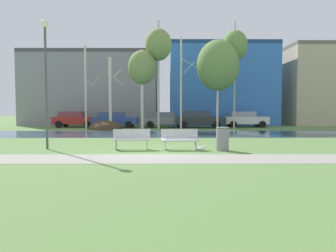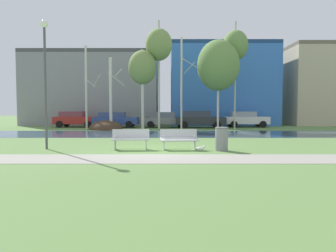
# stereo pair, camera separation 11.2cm
# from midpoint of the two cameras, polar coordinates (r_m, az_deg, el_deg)

# --- Properties ---
(ground_plane) EXTENTS (120.00, 120.00, 0.00)m
(ground_plane) POSITION_cam_midpoint_polar(r_m,az_deg,el_deg) (22.99, -1.56, -1.27)
(ground_plane) COLOR #5B7F42
(paved_path_strip) EXTENTS (60.00, 2.08, 0.01)m
(paved_path_strip) POSITION_cam_midpoint_polar(r_m,az_deg,el_deg) (11.04, -2.92, -5.95)
(paved_path_strip) COLOR gray
(paved_path_strip) RESTS_ON ground
(river_band) EXTENTS (80.00, 6.18, 0.01)m
(river_band) POSITION_cam_midpoint_polar(r_m,az_deg,el_deg) (22.12, -1.61, -1.42)
(river_band) COLOR #33516B
(river_band) RESTS_ON ground
(soil_mound) EXTENTS (2.90, 3.29, 1.59)m
(soil_mound) POSITION_cam_midpoint_polar(r_m,az_deg,el_deg) (27.54, -11.36, -0.61)
(soil_mound) COLOR #423021
(soil_mound) RESTS_ON ground
(bench_left) EXTENTS (1.64, 0.68, 0.87)m
(bench_left) POSITION_cam_midpoint_polar(r_m,az_deg,el_deg) (13.58, -6.84, -2.29)
(bench_left) COLOR #B2B5B7
(bench_left) RESTS_ON ground
(bench_right) EXTENTS (1.64, 0.68, 0.87)m
(bench_right) POSITION_cam_midpoint_polar(r_m,az_deg,el_deg) (13.50, 1.92, -2.30)
(bench_right) COLOR #B2B5B7
(bench_right) RESTS_ON ground
(trash_bin) EXTENTS (0.56, 0.56, 0.98)m
(trash_bin) POSITION_cam_midpoint_polar(r_m,az_deg,el_deg) (13.35, 9.60, -2.24)
(trash_bin) COLOR gray
(trash_bin) RESTS_ON ground
(seagull) EXTENTS (0.39, 0.14, 0.24)m
(seagull) POSITION_cam_midpoint_polar(r_m,az_deg,el_deg) (13.03, 5.91, -4.02)
(seagull) COLOR white
(seagull) RESTS_ON ground
(streetlamp) EXTENTS (0.32, 0.32, 5.53)m
(streetlamp) POSITION_cam_midpoint_polar(r_m,az_deg,el_deg) (14.71, -21.49, 10.42)
(streetlamp) COLOR #4C4C51
(streetlamp) RESTS_ON ground
(birch_far_left) EXTENTS (1.46, 2.17, 7.29)m
(birch_far_left) POSITION_cam_midpoint_polar(r_m,az_deg,el_deg) (28.75, -14.73, 6.83)
(birch_far_left) COLOR beige
(birch_far_left) RESTS_ON ground
(birch_left) EXTENTS (1.33, 2.19, 6.09)m
(birch_left) POSITION_cam_midpoint_polar(r_m,az_deg,el_deg) (27.18, -10.47, 5.95)
(birch_left) COLOR beige
(birch_left) RESTS_ON ground
(birch_center_left) EXTENTS (2.40, 2.40, 6.80)m
(birch_center_left) POSITION_cam_midpoint_polar(r_m,az_deg,el_deg) (27.41, -4.84, 10.44)
(birch_center_left) COLOR beige
(birch_center_left) RESTS_ON ground
(birch_center) EXTENTS (2.29, 2.29, 9.36)m
(birch_center) POSITION_cam_midpoint_polar(r_m,az_deg,el_deg) (28.04, -1.86, 14.39)
(birch_center) COLOR beige
(birch_center) RESTS_ON ground
(birch_center_right) EXTENTS (1.45, 2.50, 7.79)m
(birch_center_right) POSITION_cam_midpoint_polar(r_m,az_deg,el_deg) (26.95, 2.34, 7.83)
(birch_center_right) COLOR beige
(birch_center_right) RESTS_ON ground
(birch_right) EXTENTS (3.57, 3.57, 7.58)m
(birch_right) POSITION_cam_midpoint_polar(r_m,az_deg,el_deg) (27.37, 8.90, 10.78)
(birch_right) COLOR beige
(birch_right) RESTS_ON ground
(birch_far_right) EXTENTS (2.17, 2.17, 9.27)m
(birch_far_right) POSITION_cam_midpoint_polar(r_m,az_deg,el_deg) (28.56, 11.91, 14.01)
(birch_far_right) COLOR #BCB7A8
(birch_far_right) RESTS_ON ground
(parked_van_nearest_red) EXTENTS (4.15, 2.22, 1.52)m
(parked_van_nearest_red) POSITION_cam_midpoint_polar(r_m,az_deg,el_deg) (31.70, -16.56, 1.25)
(parked_van_nearest_red) COLOR maroon
(parked_van_nearest_red) RESTS_ON ground
(parked_sedan_second_blue) EXTENTS (4.27, 2.21, 1.44)m
(parked_sedan_second_blue) POSITION_cam_midpoint_polar(r_m,az_deg,el_deg) (30.46, -9.75, 1.20)
(parked_sedan_second_blue) COLOR #2D4793
(parked_sedan_second_blue) RESTS_ON ground
(parked_hatch_third_grey) EXTENTS (4.29, 2.04, 1.46)m
(parked_hatch_third_grey) POSITION_cam_midpoint_polar(r_m,az_deg,el_deg) (29.90, -0.74, 1.22)
(parked_hatch_third_grey) COLOR slate
(parked_hatch_third_grey) RESTS_ON ground
(parked_wagon_fourth_dark) EXTENTS (4.60, 2.19, 1.57)m
(parked_wagon_fourth_dark) POSITION_cam_midpoint_polar(r_m,az_deg,el_deg) (29.52, 5.45, 1.27)
(parked_wagon_fourth_dark) COLOR #282B30
(parked_wagon_fourth_dark) RESTS_ON ground
(parked_suv_fifth_white) EXTENTS (4.15, 2.10, 1.51)m
(parked_suv_fifth_white) POSITION_cam_midpoint_polar(r_m,az_deg,el_deg) (31.28, 13.66, 1.25)
(parked_suv_fifth_white) COLOR silver
(parked_suv_fifth_white) RESTS_ON ground
(building_grey_warehouse) EXTENTS (14.51, 7.45, 8.03)m
(building_grey_warehouse) POSITION_cam_midpoint_polar(r_m,az_deg,el_deg) (37.48, -13.37, 6.47)
(building_grey_warehouse) COLOR gray
(building_grey_warehouse) RESTS_ON ground
(building_blue_store) EXTENTS (11.29, 7.15, 8.80)m
(building_blue_store) POSITION_cam_midpoint_polar(r_m,az_deg,el_deg) (36.28, 9.37, 7.23)
(building_blue_store) COLOR #3870C6
(building_blue_store) RESTS_ON ground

